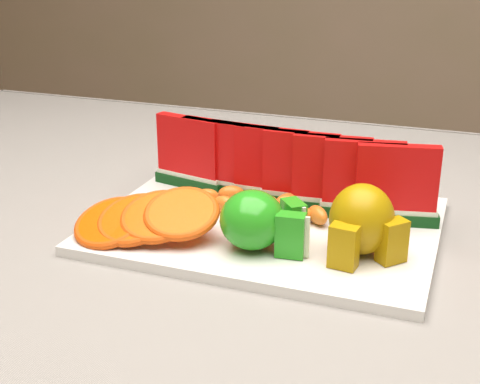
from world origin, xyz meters
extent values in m
cube|color=#452F1B|center=(0.00, 0.00, 0.73)|extent=(1.40, 0.90, 0.03)
cube|color=#452F1B|center=(-0.64, 0.39, 0.36)|extent=(0.06, 0.06, 0.72)
cube|color=gray|center=(0.00, 0.00, 0.75)|extent=(1.52, 1.02, 0.01)
cube|color=gray|center=(0.00, 0.51, 0.66)|extent=(1.52, 0.01, 0.20)
cube|color=silver|center=(0.04, -0.01, 0.76)|extent=(0.40, 0.30, 0.01)
ellipsoid|color=#329212|center=(0.05, -0.09, 0.80)|extent=(0.09, 0.09, 0.07)
cube|color=#329212|center=(0.10, -0.09, 0.80)|extent=(0.03, 0.02, 0.05)
cube|color=beige|center=(0.10, -0.09, 0.80)|extent=(0.03, 0.01, 0.05)
cube|color=#329212|center=(0.09, -0.06, 0.80)|extent=(0.03, 0.04, 0.05)
cube|color=beige|center=(0.09, -0.06, 0.80)|extent=(0.02, 0.02, 0.05)
ellipsoid|color=#957712|center=(0.16, -0.06, 0.81)|extent=(0.08, 0.08, 0.08)
cube|color=#957712|center=(0.15, -0.10, 0.79)|extent=(0.03, 0.02, 0.05)
cube|color=#957712|center=(0.20, -0.07, 0.79)|extent=(0.03, 0.03, 0.05)
cylinder|color=silver|center=(0.10, 0.29, 0.76)|extent=(0.24, 0.24, 0.01)
cube|color=silver|center=(-0.10, 0.20, 0.76)|extent=(0.07, 0.16, 0.00)
cube|color=silver|center=(-0.11, 0.29, 0.76)|extent=(0.02, 0.04, 0.00)
cube|color=silver|center=(-0.10, 0.29, 0.76)|extent=(0.02, 0.04, 0.00)
cube|color=silver|center=(-0.10, 0.29, 0.76)|extent=(0.02, 0.04, 0.00)
cube|color=#0C3F12|center=(-0.09, 0.07, 0.78)|extent=(0.11, 0.04, 0.01)
cube|color=silver|center=(-0.09, 0.07, 0.79)|extent=(0.10, 0.04, 0.01)
cube|color=#BA0926|center=(-0.09, 0.07, 0.83)|extent=(0.10, 0.04, 0.08)
cube|color=#0C3F12|center=(-0.05, 0.06, 0.78)|extent=(0.11, 0.04, 0.01)
cube|color=silver|center=(-0.05, 0.06, 0.79)|extent=(0.10, 0.03, 0.01)
cube|color=#BA0926|center=(-0.05, 0.06, 0.83)|extent=(0.10, 0.03, 0.08)
cube|color=#0C3F12|center=(-0.01, 0.06, 0.78)|extent=(0.11, 0.03, 0.01)
cube|color=silver|center=(-0.01, 0.06, 0.79)|extent=(0.10, 0.03, 0.01)
cube|color=#BA0926|center=(-0.01, 0.06, 0.83)|extent=(0.10, 0.02, 0.08)
cube|color=#0C3F12|center=(0.03, 0.05, 0.78)|extent=(0.11, 0.02, 0.01)
cube|color=silver|center=(0.03, 0.05, 0.79)|extent=(0.10, 0.02, 0.01)
cube|color=#BA0926|center=(0.03, 0.05, 0.83)|extent=(0.10, 0.02, 0.08)
cube|color=#0C3F12|center=(0.07, 0.05, 0.78)|extent=(0.11, 0.02, 0.01)
cube|color=silver|center=(0.07, 0.05, 0.79)|extent=(0.10, 0.02, 0.01)
cube|color=#BA0926|center=(0.07, 0.05, 0.83)|extent=(0.10, 0.02, 0.08)
cube|color=#0C3F12|center=(0.11, 0.04, 0.78)|extent=(0.11, 0.03, 0.01)
cube|color=silver|center=(0.11, 0.04, 0.79)|extent=(0.10, 0.03, 0.01)
cube|color=#BA0926|center=(0.11, 0.04, 0.83)|extent=(0.10, 0.02, 0.08)
cube|color=#0C3F12|center=(0.15, 0.04, 0.78)|extent=(0.11, 0.04, 0.01)
cube|color=silver|center=(0.15, 0.04, 0.79)|extent=(0.10, 0.03, 0.01)
cube|color=#BA0926|center=(0.15, 0.04, 0.83)|extent=(0.10, 0.03, 0.08)
cube|color=#0C3F12|center=(0.19, 0.04, 0.78)|extent=(0.11, 0.04, 0.01)
cube|color=silver|center=(0.19, 0.04, 0.79)|extent=(0.10, 0.04, 0.01)
cube|color=#BA0926|center=(0.19, 0.04, 0.83)|extent=(0.10, 0.04, 0.08)
cylinder|color=#D76000|center=(-0.11, -0.11, 0.79)|extent=(0.09, 0.09, 0.03)
torus|color=#D25F0E|center=(-0.11, -0.11, 0.79)|extent=(0.10, 0.10, 0.04)
cylinder|color=#D76000|center=(-0.09, -0.10, 0.79)|extent=(0.08, 0.08, 0.03)
torus|color=#D25F0E|center=(-0.09, -0.10, 0.79)|extent=(0.09, 0.09, 0.04)
cylinder|color=#D76000|center=(-0.06, -0.09, 0.80)|extent=(0.08, 0.08, 0.03)
torus|color=#D25F0E|center=(-0.06, -0.09, 0.80)|extent=(0.09, 0.09, 0.04)
cylinder|color=#D76000|center=(-0.03, -0.09, 0.80)|extent=(0.09, 0.09, 0.03)
torus|color=#D25F0E|center=(-0.03, -0.09, 0.80)|extent=(0.10, 0.10, 0.04)
cylinder|color=#D76000|center=(-0.08, 0.12, 0.78)|extent=(0.08, 0.08, 0.03)
torus|color=#D25F0E|center=(-0.08, 0.12, 0.78)|extent=(0.09, 0.09, 0.03)
cylinder|color=#D76000|center=(-0.03, 0.12, 0.79)|extent=(0.08, 0.08, 0.03)
torus|color=#D25F0E|center=(-0.03, 0.12, 0.79)|extent=(0.10, 0.09, 0.03)
cylinder|color=#D76000|center=(0.02, 0.12, 0.79)|extent=(0.09, 0.09, 0.03)
torus|color=#D25F0E|center=(0.02, 0.12, 0.79)|extent=(0.10, 0.10, 0.03)
cylinder|color=#D76000|center=(0.07, 0.12, 0.79)|extent=(0.10, 0.10, 0.03)
torus|color=#D25F0E|center=(0.07, 0.12, 0.79)|extent=(0.11, 0.11, 0.03)
ellipsoid|color=orange|center=(-0.04, 0.01, 0.78)|extent=(0.04, 0.04, 0.02)
ellipsoid|color=orange|center=(-0.02, 0.03, 0.78)|extent=(0.04, 0.03, 0.02)
ellipsoid|color=orange|center=(-0.01, -0.01, 0.78)|extent=(0.04, 0.03, 0.02)
ellipsoid|color=orange|center=(0.02, 0.01, 0.78)|extent=(0.03, 0.04, 0.02)
ellipsoid|color=orange|center=(0.04, 0.02, 0.78)|extent=(0.04, 0.04, 0.02)
ellipsoid|color=orange|center=(0.06, 0.03, 0.78)|extent=(0.04, 0.04, 0.02)
ellipsoid|color=orange|center=(0.08, 0.00, 0.78)|extent=(0.04, 0.02, 0.02)
ellipsoid|color=orange|center=(0.10, 0.00, 0.78)|extent=(0.04, 0.04, 0.02)
camera|label=1|loc=(0.27, -0.72, 1.10)|focal=50.00mm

